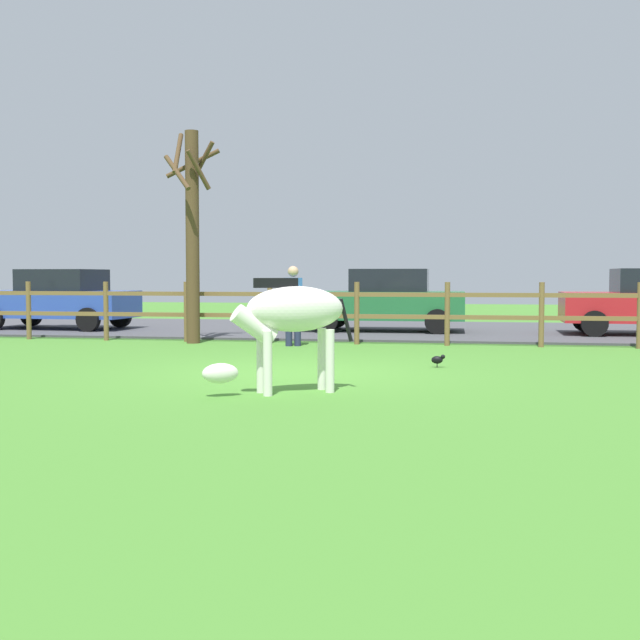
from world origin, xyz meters
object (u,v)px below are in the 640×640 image
bare_tree (192,228)px  zebra (289,318)px  crow_on_grass (438,359)px  parked_car_blue (59,299)px  parked_car_green (385,300)px  visitor_near_fence (293,302)px

bare_tree → zebra: (3.62, -6.78, -1.52)m
crow_on_grass → parked_car_blue: bearing=146.0°
parked_car_green → zebra: bearing=-90.7°
visitor_near_fence → parked_car_blue: bearing=153.9°
zebra → visitor_near_fence: visitor_near_fence is taller
zebra → parked_car_green: parked_car_green is taller
zebra → parked_car_blue: (-8.40, 9.92, -0.08)m
parked_car_green → parked_car_blue: (-8.53, -0.64, 0.00)m
bare_tree → parked_car_blue: bearing=146.7°
parked_car_blue → visitor_near_fence: visitor_near_fence is taller
parked_car_blue → bare_tree: bearing=-33.3°
bare_tree → parked_car_blue: size_ratio=1.10×
visitor_near_fence → bare_tree: bearing=171.9°
parked_car_blue → crow_on_grass: bearing=-34.0°
visitor_near_fence → parked_car_green: bearing=70.1°
crow_on_grass → parked_car_blue: parked_car_blue is taller
parked_car_green → parked_car_blue: bearing=-175.7°
crow_on_grass → parked_car_green: bearing=101.9°
parked_car_blue → visitor_near_fence: bearing=-26.1°
zebra → crow_on_grass: 3.62m
bare_tree → visitor_near_fence: bearing=-8.1°
parked_car_blue → zebra: bearing=-49.7°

